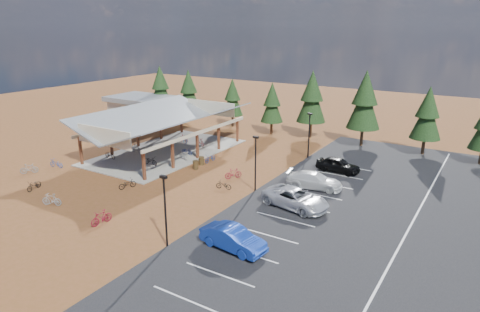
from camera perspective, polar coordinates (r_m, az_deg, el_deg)
ground at (r=40.15m, az=-5.62°, el=-4.13°), size 140.00×140.00×0.00m
asphalt_lot at (r=35.88m, az=22.09°, el=-8.04°), size 27.00×44.00×0.04m
concrete_pad at (r=51.32m, az=-9.75°, el=0.53°), size 10.60×18.60×0.10m
bike_pavilion at (r=50.38m, az=-9.96°, el=4.65°), size 11.65×19.40×4.97m
outbuilding at (r=68.01m, az=-12.59°, el=6.17°), size 11.00×7.00×3.90m
lamp_post_0 at (r=28.97m, az=-9.96°, el=-6.62°), size 0.50×0.25×5.14m
lamp_post_1 at (r=38.09m, az=2.08°, el=-0.50°), size 0.50×0.25×5.14m
lamp_post_2 at (r=48.49m, az=9.20°, el=3.17°), size 0.50×0.25×5.14m
trash_bin_0 at (r=44.92m, az=-5.94°, el=-1.19°), size 0.60×0.60×0.90m
trash_bin_1 at (r=46.19m, az=-5.17°, el=-0.65°), size 0.60×0.60×0.90m
pine_0 at (r=70.15m, az=-10.57°, el=9.14°), size 3.56×3.56×8.30m
pine_1 at (r=66.86m, az=-6.86°, el=8.74°), size 3.41×3.41×7.95m
pine_2 at (r=62.78m, az=-1.01°, el=7.81°), size 3.03×3.03×7.06m
pine_3 at (r=58.48m, az=4.29°, el=7.07°), size 3.04×3.04×7.08m
pine_4 at (r=57.10m, az=9.57°, el=7.76°), size 3.81×3.81×8.88m
pine_5 at (r=54.29m, az=16.30°, el=7.14°), size 4.01×4.01×9.35m
pine_6 at (r=53.08m, az=23.73°, el=5.22°), size 3.42×3.42×7.96m
bike_0 at (r=50.02m, az=-16.94°, el=0.18°), size 1.76×0.76×0.90m
bike_1 at (r=51.26m, az=-13.66°, el=0.97°), size 1.90×0.79×1.11m
bike_2 at (r=54.61m, az=-7.87°, el=2.21°), size 1.88×0.84×0.95m
bike_3 at (r=54.99m, az=-7.52°, el=2.37°), size 1.79×0.95×1.03m
bike_4 at (r=46.70m, az=-11.85°, el=-0.60°), size 1.78×0.64×0.93m
bike_5 at (r=47.91m, az=-7.61°, el=0.11°), size 1.70×0.92×0.98m
bike_6 at (r=49.75m, az=-7.11°, el=0.67°), size 1.59×0.67×0.82m
bike_7 at (r=53.14m, az=-5.41°, el=1.93°), size 1.83×0.99×1.06m
bike_8 at (r=43.45m, az=-25.77°, el=-3.51°), size 1.07×1.83×0.91m
bike_9 at (r=48.34m, az=-26.31°, el=-1.52°), size 1.39×1.67×1.03m
bike_10 at (r=49.17m, az=-23.31°, el=-0.92°), size 1.78×0.86×0.90m
bike_11 at (r=34.28m, az=-18.00°, el=-7.79°), size 0.69×1.88×1.11m
bike_12 at (r=40.82m, az=-14.80°, el=-3.61°), size 1.11×1.79×0.89m
bike_13 at (r=39.15m, az=-23.82°, el=-5.33°), size 1.82×1.11×1.06m
bike_14 at (r=47.04m, az=-3.98°, el=-0.28°), size 0.66×1.75×0.91m
bike_15 at (r=41.96m, az=-0.90°, el=-2.33°), size 1.42×1.70×1.05m
bike_16 at (r=39.36m, az=-2.20°, el=-3.89°), size 1.57×0.75×0.79m
car_1 at (r=29.12m, az=-0.95°, el=-10.92°), size 4.90×2.15×1.57m
car_2 at (r=35.59m, az=7.41°, el=-5.61°), size 6.15×3.71×1.60m
car_3 at (r=39.96m, az=9.86°, el=-3.21°), size 5.40×2.88×1.49m
car_4 at (r=44.74m, az=12.94°, el=-1.16°), size 4.54×2.05×1.51m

